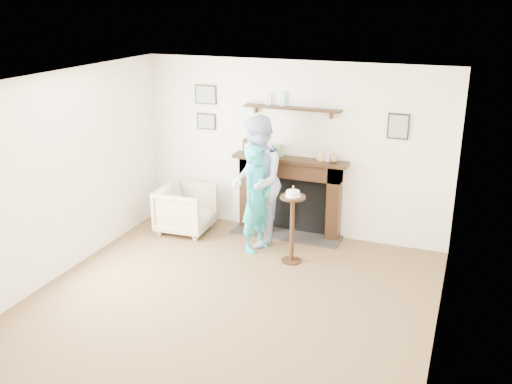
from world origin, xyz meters
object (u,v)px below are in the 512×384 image
at_px(woman, 256,249).
at_px(pedestal_table, 292,216).
at_px(man, 257,242).
at_px(armchair, 187,231).

distance_m(woman, pedestal_table, 0.88).
relative_size(man, pedestal_table, 1.73).
height_order(armchair, pedestal_table, pedestal_table).
xyz_separation_m(armchair, man, (1.12, 0.00, 0.00)).
height_order(armchair, woman, woman).
xyz_separation_m(armchair, pedestal_table, (1.78, -0.41, 0.65)).
xyz_separation_m(armchair, woman, (1.21, -0.22, 0.00)).
relative_size(armchair, woman, 0.51).
bearing_deg(man, woman, -3.52).
distance_m(armchair, man, 1.12).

